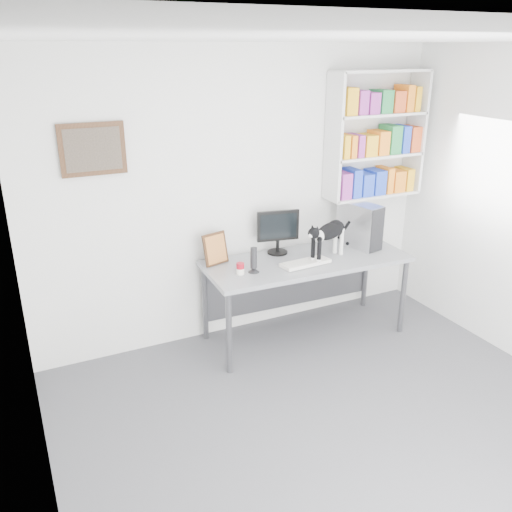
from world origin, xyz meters
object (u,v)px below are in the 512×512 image
object	(u,v)px
bookshelf	(376,135)
soup_can	(240,269)
leaning_print	(215,248)
cat	(329,240)
keyboard	(305,263)
monitor	(278,232)
desk	(305,298)
speaker	(254,259)
pc_tower	(359,225)

from	to	relation	value
bookshelf	soup_can	xyz separation A→B (m)	(-1.63, -0.35, -1.00)
leaning_print	cat	xyz separation A→B (m)	(1.00, -0.34, 0.03)
bookshelf	keyboard	size ratio (longest dim) A/B	2.68
monitor	keyboard	size ratio (longest dim) A/B	0.94
monitor	cat	size ratio (longest dim) A/B	0.74
desk	speaker	world-z (taller)	speaker
bookshelf	monitor	world-z (taller)	bookshelf
bookshelf	speaker	distance (m)	1.81
desk	soup_can	bearing A→B (deg)	-173.18
monitor	pc_tower	size ratio (longest dim) A/B	0.99
pc_tower	cat	world-z (taller)	pc_tower
bookshelf	cat	xyz separation A→B (m)	(-0.74, -0.37, -0.87)
soup_can	cat	world-z (taller)	cat
bookshelf	keyboard	bearing A→B (deg)	-157.98
bookshelf	desk	size ratio (longest dim) A/B	0.64
monitor	bookshelf	bearing A→B (deg)	12.89
monitor	speaker	world-z (taller)	monitor
speaker	cat	world-z (taller)	cat
keyboard	soup_can	size ratio (longest dim) A/B	4.50
bookshelf	desk	bearing A→B (deg)	-162.52
monitor	keyboard	xyz separation A→B (m)	(0.09, -0.37, -0.20)
bookshelf	leaning_print	distance (m)	1.96
bookshelf	monitor	distance (m)	1.38
pc_tower	leaning_print	size ratio (longest dim) A/B	1.45
pc_tower	soup_can	distance (m)	1.37
pc_tower	bookshelf	bearing A→B (deg)	23.02
monitor	cat	world-z (taller)	monitor
bookshelf	keyboard	world-z (taller)	bookshelf
monitor	leaning_print	distance (m)	0.64
desk	monitor	bearing A→B (deg)	126.43
bookshelf	desk	distance (m)	1.74
monitor	soup_can	xyz separation A→B (m)	(-0.53, -0.31, -0.17)
monitor	keyboard	bearing A→B (deg)	-65.35
leaning_print	soup_can	xyz separation A→B (m)	(0.10, -0.32, -0.10)
keyboard	cat	size ratio (longest dim) A/B	0.79
desk	keyboard	xyz separation A→B (m)	(-0.08, -0.12, 0.42)
desk	cat	distance (m)	0.62
soup_can	cat	xyz separation A→B (m)	(0.89, -0.02, 0.13)
desk	monitor	world-z (taller)	monitor
keyboard	leaning_print	size ratio (longest dim) A/B	1.53
desk	cat	world-z (taller)	cat
cat	speaker	bearing A→B (deg)	157.05
monitor	cat	distance (m)	0.49
keyboard	monitor	bearing A→B (deg)	100.00
keyboard	leaning_print	distance (m)	0.83
soup_can	leaning_print	bearing A→B (deg)	108.25
monitor	leaning_print	size ratio (longest dim) A/B	1.43
leaning_print	soup_can	distance (m)	0.35
pc_tower	speaker	bearing A→B (deg)	173.59
speaker	cat	distance (m)	0.77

